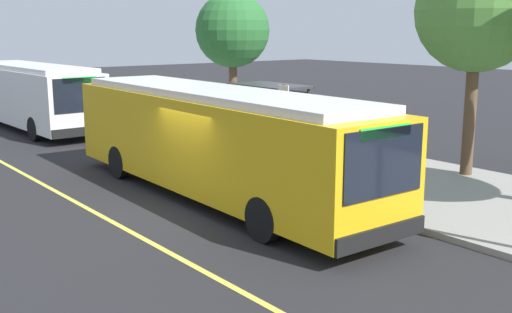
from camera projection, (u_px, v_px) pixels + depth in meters
The scene contains 11 objects.
ground_plane at pixel (196, 208), 15.67m from camera, with size 120.00×120.00×0.00m, color #232326.
sidewalk_curb at pixel (356, 172), 19.31m from camera, with size 44.00×6.40×0.15m, color gray.
lane_stripe_center at pixel (117, 224), 14.32m from camera, with size 36.00×0.14×0.01m, color #E0D64C.
transit_bus_main at pixel (215, 138), 16.40m from camera, with size 12.05×2.92×2.95m.
transit_bus_second at pixel (32, 94), 28.09m from camera, with size 10.83×2.81×2.95m.
bus_shelter at pixel (269, 104), 21.58m from camera, with size 2.90×1.60×2.48m.
waiting_bench at pixel (270, 140), 21.90m from camera, with size 1.60×0.48×0.95m.
route_sign_post at pixel (283, 118), 17.73m from camera, with size 0.44×0.08×2.80m.
pedestrian_commuter at pixel (223, 130), 20.88m from camera, with size 0.24×0.40×1.69m.
street_tree_upstreet at pixel (233, 31), 26.20m from camera, with size 3.19×3.19×5.93m.
street_tree_downstreet at pixel (477, 11), 17.73m from camera, with size 3.60×3.60×6.68m.
Camera 1 is at (12.76, -8.19, 4.44)m, focal length 42.93 mm.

